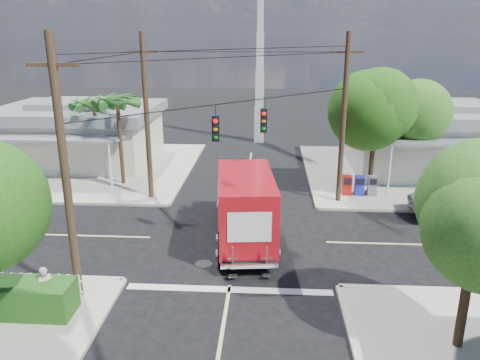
{
  "coord_description": "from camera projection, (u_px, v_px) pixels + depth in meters",
  "views": [
    {
      "loc": [
        1.34,
        -19.25,
        8.92
      ],
      "look_at": [
        0.0,
        2.0,
        2.2
      ],
      "focal_mm": 35.0,
      "sensor_mm": 36.0,
      "label": 1
    }
  ],
  "objects": [
    {
      "name": "sidewalk_nw",
      "position": [
        90.0,
        168.0,
        32.07
      ],
      "size": [
        14.12,
        14.12,
        0.14
      ],
      "color": "#ACA79B",
      "rests_on": "ground"
    },
    {
      "name": "tree_ne_front",
      "position": [
        376.0,
        112.0,
        25.65
      ],
      "size": [
        4.21,
        4.14,
        6.66
      ],
      "color": "#422D1C",
      "rests_on": "sidewalk_ne"
    },
    {
      "name": "sidewalk_ne",
      "position": [
        413.0,
        173.0,
        30.77
      ],
      "size": [
        14.12,
        14.12,
        0.14
      ],
      "color": "#ACA79B",
      "rests_on": "ground"
    },
    {
      "name": "vending_boxes",
      "position": [
        359.0,
        185.0,
        26.39
      ],
      "size": [
        1.9,
        0.5,
        1.1
      ],
      "color": "#A4160F",
      "rests_on": "sidewalk_ne"
    },
    {
      "name": "utility_poles",
      "position": [
        205.0,
        130.0,
        21.3
      ],
      "size": [
        12.0,
        10.68,
        9.0
      ],
      "color": "#473321",
      "rests_on": "ground"
    },
    {
      "name": "radio_tower",
      "position": [
        260.0,
        75.0,
        38.4
      ],
      "size": [
        0.8,
        0.8,
        17.0
      ],
      "color": "silver",
      "rests_on": "ground"
    },
    {
      "name": "road_markings",
      "position": [
        235.0,
        254.0,
        19.68
      ],
      "size": [
        32.0,
        32.0,
        0.01
      ],
      "color": "beige",
      "rests_on": "ground"
    },
    {
      "name": "parked_car",
      "position": [
        465.0,
        203.0,
        23.48
      ],
      "size": [
        5.62,
        3.14,
        1.48
      ],
      "primitive_type": "imported",
      "rotation": [
        0.0,
        0.0,
        1.7
      ],
      "color": "silver",
      "rests_on": "ground"
    },
    {
      "name": "palm_nw_back",
      "position": [
        94.0,
        105.0,
        28.82
      ],
      "size": [
        3.01,
        3.08,
        5.19
      ],
      "color": "#422D1C",
      "rests_on": "sidewalk_nw"
    },
    {
      "name": "palm_nw_front",
      "position": [
        117.0,
        103.0,
        27.16
      ],
      "size": [
        3.01,
        3.08,
        5.59
      ],
      "color": "#422D1C",
      "rests_on": "sidewalk_nw"
    },
    {
      "name": "building_ne",
      "position": [
        437.0,
        137.0,
        31.03
      ],
      "size": [
        11.8,
        10.2,
        4.5
      ],
      "color": "beige",
      "rests_on": "sidewalk_ne"
    },
    {
      "name": "pedestrian",
      "position": [
        46.0,
        289.0,
        15.29
      ],
      "size": [
        0.65,
        0.66,
        1.54
      ],
      "primitive_type": "imported",
      "rotation": [
        0.0,
        0.0,
        0.83
      ],
      "color": "#BEABA0",
      "rests_on": "sidewalk_sw"
    },
    {
      "name": "building_nw",
      "position": [
        80.0,
        132.0,
        33.0
      ],
      "size": [
        10.8,
        10.2,
        4.3
      ],
      "color": "beige",
      "rests_on": "sidewalk_nw"
    },
    {
      "name": "delivery_truck",
      "position": [
        245.0,
        205.0,
        20.68
      ],
      "size": [
        3.04,
        7.6,
        3.21
      ],
      "color": "black",
      "rests_on": "ground"
    },
    {
      "name": "ground",
      "position": [
        237.0,
        240.0,
        21.09
      ],
      "size": [
        120.0,
        120.0,
        0.0
      ],
      "primitive_type": "plane",
      "color": "black",
      "rests_on": "ground"
    },
    {
      "name": "tree_se",
      "position": [
        478.0,
        223.0,
        12.56
      ],
      "size": [
        3.67,
        3.54,
        5.62
      ],
      "color": "#422D1C",
      "rests_on": "sidewalk_se"
    },
    {
      "name": "tree_ne_back",
      "position": [
        412.0,
        116.0,
        27.77
      ],
      "size": [
        3.77,
        3.66,
        5.82
      ],
      "color": "#422D1C",
      "rests_on": "sidewalk_ne"
    }
  ]
}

